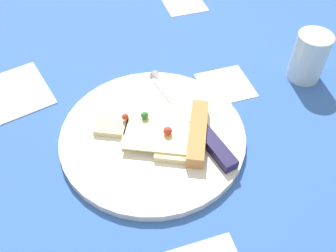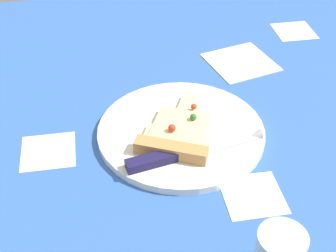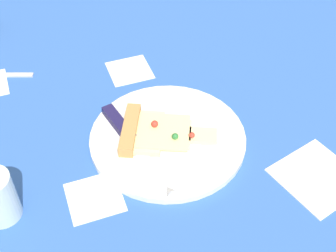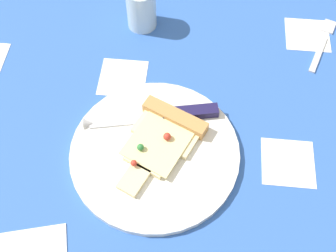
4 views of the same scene
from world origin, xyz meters
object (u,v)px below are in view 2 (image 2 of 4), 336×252
pizza_slice (177,135)px  plate (181,132)px  napkin (241,62)px  knife (183,153)px

pizza_slice → plate: bearing=90.2°
pizza_slice → napkin: size_ratio=1.47×
plate → knife: 7.10cm
pizza_slice → knife: 4.55cm
pizza_slice → knife: pizza_slice is taller
plate → pizza_slice: 2.98cm
plate → napkin: 27.63cm
plate → pizza_slice: bearing=-24.6°
knife → napkin: (-28.50, 18.27, -1.73)cm
plate → knife: size_ratio=1.22×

